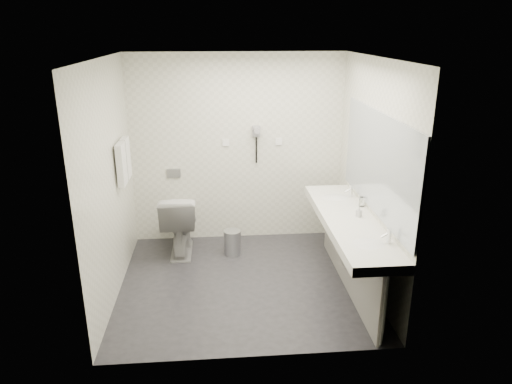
{
  "coord_description": "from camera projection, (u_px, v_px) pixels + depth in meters",
  "views": [
    {
      "loc": [
        -0.27,
        -4.79,
        2.78
      ],
      "look_at": [
        0.15,
        0.15,
        1.05
      ],
      "focal_mm": 33.14,
      "sensor_mm": 36.0,
      "label": 1
    }
  ],
  "objects": [
    {
      "name": "towel_near",
      "position": [
        121.0,
        165.0,
        5.28
      ],
      "size": [
        0.07,
        0.24,
        0.48
      ],
      "primitive_type": "cube",
      "color": "silver",
      "rests_on": "towel_rail"
    },
    {
      "name": "dryer_barrel",
      "position": [
        257.0,
        130.0,
        6.08
      ],
      "size": [
        0.08,
        0.14,
        0.08
      ],
      "primitive_type": "cylinder",
      "rotation": [
        1.57,
        0.0,
        0.0
      ],
      "color": "gray",
      "rests_on": "dryer_cradle"
    },
    {
      "name": "ceiling",
      "position": [
        242.0,
        58.0,
        4.62
      ],
      "size": [
        2.8,
        2.8,
        0.0
      ],
      "primitive_type": "plane",
      "rotation": [
        3.14,
        0.0,
        0.0
      ],
      "color": "white",
      "rests_on": "wall_back"
    },
    {
      "name": "flush_plate",
      "position": [
        174.0,
        173.0,
        6.27
      ],
      "size": [
        0.18,
        0.02,
        0.12
      ],
      "primitive_type": "cube",
      "color": "#B2B5BA",
      "rests_on": "wall_back"
    },
    {
      "name": "wall_right",
      "position": [
        371.0,
        176.0,
        5.14
      ],
      "size": [
        0.0,
        2.6,
        2.6
      ],
      "primitive_type": "plane",
      "rotation": [
        1.57,
        0.0,
        -1.57
      ],
      "color": "silver",
      "rests_on": "floor"
    },
    {
      "name": "vanity_post_far",
      "position": [
        329.0,
        221.0,
        6.2
      ],
      "size": [
        0.06,
        0.06,
        0.75
      ],
      "primitive_type": "cylinder",
      "color": "silver",
      "rests_on": "floor"
    },
    {
      "name": "vanity_panel",
      "position": [
        349.0,
        257.0,
        5.22
      ],
      "size": [
        0.03,
        2.15,
        0.75
      ],
      "primitive_type": "cube",
      "color": "gray",
      "rests_on": "floor"
    },
    {
      "name": "glass_left",
      "position": [
        362.0,
        202.0,
        5.37
      ],
      "size": [
        0.07,
        0.07,
        0.11
      ],
      "primitive_type": "cylinder",
      "rotation": [
        0.0,
        0.0,
        -0.26
      ],
      "color": "silver",
      "rests_on": "vanity_counter"
    },
    {
      "name": "basin_far",
      "position": [
        334.0,
        198.0,
        5.68
      ],
      "size": [
        0.4,
        0.31,
        0.05
      ],
      "primitive_type": "ellipsoid",
      "color": "white",
      "rests_on": "vanity_counter"
    },
    {
      "name": "wall_left",
      "position": [
        109.0,
        183.0,
        4.91
      ],
      "size": [
        0.0,
        2.6,
        2.6
      ],
      "primitive_type": "plane",
      "rotation": [
        1.57,
        0.0,
        1.57
      ],
      "color": "silver",
      "rests_on": "floor"
    },
    {
      "name": "mirror",
      "position": [
        378.0,
        163.0,
        4.89
      ],
      "size": [
        0.02,
        2.2,
        1.05
      ],
      "primitive_type": "cube",
      "color": "#B2BCC6",
      "rests_on": "wall_right"
    },
    {
      "name": "dryer_cradle",
      "position": [
        256.0,
        131.0,
        6.16
      ],
      "size": [
        0.1,
        0.04,
        0.14
      ],
      "primitive_type": "cube",
      "color": "gray",
      "rests_on": "wall_back"
    },
    {
      "name": "toilet",
      "position": [
        180.0,
        223.0,
        6.07
      ],
      "size": [
        0.46,
        0.81,
        0.82
      ],
      "primitive_type": "imported",
      "rotation": [
        0.0,
        0.0,
        3.14
      ],
      "color": "white",
      "rests_on": "floor"
    },
    {
      "name": "faucet_far",
      "position": [
        351.0,
        191.0,
        5.66
      ],
      "size": [
        0.04,
        0.04,
        0.15
      ],
      "primitive_type": "cylinder",
      "color": "silver",
      "rests_on": "vanity_counter"
    },
    {
      "name": "pedal_bin",
      "position": [
        232.0,
        243.0,
        6.08
      ],
      "size": [
        0.25,
        0.25,
        0.31
      ],
      "primitive_type": "cylinder",
      "rotation": [
        0.0,
        0.0,
        0.15
      ],
      "color": "#B2B5BA",
      "rests_on": "floor"
    },
    {
      "name": "wall_back",
      "position": [
        237.0,
        150.0,
        6.25
      ],
      "size": [
        2.8,
        0.0,
        2.8
      ],
      "primitive_type": "plane",
      "rotation": [
        1.57,
        0.0,
        0.0
      ],
      "color": "silver",
      "rests_on": "floor"
    },
    {
      "name": "basin_near",
      "position": [
        368.0,
        245.0,
        4.46
      ],
      "size": [
        0.4,
        0.31,
        0.05
      ],
      "primitive_type": "ellipsoid",
      "color": "white",
      "rests_on": "vanity_counter"
    },
    {
      "name": "dryer_cord",
      "position": [
        256.0,
        150.0,
        6.23
      ],
      "size": [
        0.02,
        0.02,
        0.35
      ],
      "primitive_type": "cylinder",
      "color": "black",
      "rests_on": "dryer_cradle"
    },
    {
      "name": "switch_plate_b",
      "position": [
        279.0,
        142.0,
        6.25
      ],
      "size": [
        0.09,
        0.02,
        0.09
      ],
      "primitive_type": "cube",
      "color": "white",
      "rests_on": "wall_back"
    },
    {
      "name": "vanity_post_near",
      "position": [
        383.0,
        310.0,
        4.24
      ],
      "size": [
        0.06,
        0.06,
        0.75
      ],
      "primitive_type": "cylinder",
      "color": "silver",
      "rests_on": "floor"
    },
    {
      "name": "faucet_near",
      "position": [
        389.0,
        236.0,
        4.44
      ],
      "size": [
        0.04,
        0.04,
        0.15
      ],
      "primitive_type": "cylinder",
      "color": "silver",
      "rests_on": "vanity_counter"
    },
    {
      "name": "towel_far",
      "position": [
        126.0,
        158.0,
        5.54
      ],
      "size": [
        0.07,
        0.24,
        0.48
      ],
      "primitive_type": "cube",
      "color": "silver",
      "rests_on": "towel_rail"
    },
    {
      "name": "wall_front",
      "position": [
        253.0,
        228.0,
        3.8
      ],
      "size": [
        2.8,
        0.0,
        2.8
      ],
      "primitive_type": "plane",
      "rotation": [
        -1.57,
        0.0,
        0.0
      ],
      "color": "silver",
      "rests_on": "floor"
    },
    {
      "name": "switch_plate_a",
      "position": [
        226.0,
        143.0,
        6.19
      ],
      "size": [
        0.09,
        0.02,
        0.09
      ],
      "primitive_type": "cube",
      "color": "white",
      "rests_on": "wall_back"
    },
    {
      "name": "towel_rail",
      "position": [
        121.0,
        142.0,
        5.34
      ],
      "size": [
        0.02,
        0.62,
        0.02
      ],
      "primitive_type": "cylinder",
      "rotation": [
        1.57,
        0.0,
        0.0
      ],
      "color": "silver",
      "rests_on": "wall_left"
    },
    {
      "name": "soap_bottle_a",
      "position": [
        359.0,
        212.0,
        5.07
      ],
      "size": [
        0.07,
        0.07,
        0.11
      ],
      "primitive_type": "imported",
      "rotation": [
        0.0,
        0.0,
        0.62
      ],
      "color": "white",
      "rests_on": "vanity_counter"
    },
    {
      "name": "vanity_counter",
      "position": [
        349.0,
        222.0,
        5.08
      ],
      "size": [
        0.55,
        2.2,
        0.1
      ],
      "primitive_type": "cube",
      "color": "white",
      "rests_on": "floor"
    },
    {
      "name": "floor",
      "position": [
        244.0,
        283.0,
        5.44
      ],
      "size": [
        2.8,
        2.8,
        0.0
      ],
      "primitive_type": "plane",
      "color": "#26252B",
      "rests_on": "ground"
    },
    {
      "name": "bin_lid",
      "position": [
        232.0,
        231.0,
        6.03
      ],
      "size": [
        0.22,
        0.22,
        0.02
      ],
      "primitive_type": "cylinder",
      "color": "#B2B5BA",
      "rests_on": "pedal_bin"
    }
  ]
}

